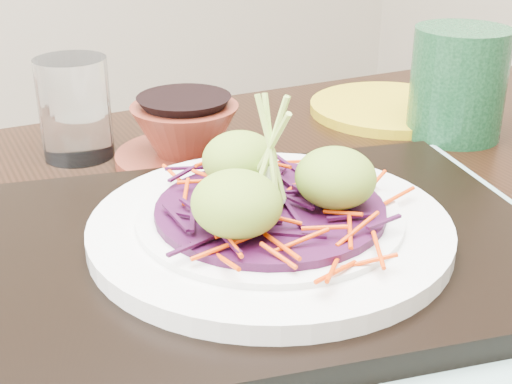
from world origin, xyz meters
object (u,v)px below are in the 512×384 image
yellow_plate (390,108)px  water_glass (75,108)px  terracotta_bowl_set (186,137)px  serving_tray (270,247)px  white_plate (270,226)px  dining_table (274,349)px  green_jar (458,83)px

yellow_plate → water_glass: bearing=170.6°
water_glass → terracotta_bowl_set: bearing=-40.5°
terracotta_bowl_set → yellow_plate: terracotta_bowl_set is taller
yellow_plate → terracotta_bowl_set: bearing=-177.4°
serving_tray → terracotta_bowl_set: 0.22m
white_plate → yellow_plate: bearing=35.4°
dining_table → white_plate: 0.13m
water_glass → yellow_plate: (0.38, -0.06, -0.05)m
dining_table → green_jar: bearing=25.2°
dining_table → yellow_plate: (0.31, 0.22, 0.10)m
water_glass → yellow_plate: size_ratio=0.53×
yellow_plate → green_jar: 0.11m
dining_table → white_plate: bearing=-129.1°
water_glass → dining_table: bearing=-76.7°
white_plate → terracotta_bowl_set: terracotta_bowl_set is taller
water_glass → green_jar: 0.41m
terracotta_bowl_set → water_glass: bearing=139.5°
water_glass → terracotta_bowl_set: size_ratio=0.68×
white_plate → green_jar: bearing=21.8°
terracotta_bowl_set → green_jar: 0.31m
water_glass → yellow_plate: 0.38m
serving_tray → white_plate: bearing=0.0°
green_jar → dining_table: bearing=-159.8°
white_plate → water_glass: bearing=99.7°
serving_tray → green_jar: (0.33, 0.13, 0.05)m
yellow_plate → green_jar: (0.01, -0.10, 0.06)m
white_plate → green_jar: 0.36m
dining_table → water_glass: 0.32m
terracotta_bowl_set → serving_tray: bearing=-99.8°
dining_table → yellow_plate: yellow_plate is taller
dining_table → terracotta_bowl_set: terracotta_bowl_set is taller
dining_table → serving_tray: serving_tray is taller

